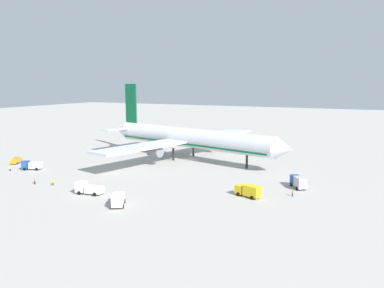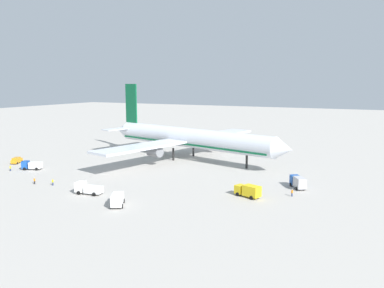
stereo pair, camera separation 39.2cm
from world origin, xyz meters
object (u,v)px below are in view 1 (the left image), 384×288
at_px(service_truck_1, 249,190).
at_px(ground_worker_4, 35,181).
at_px(service_van, 16,160).
at_px(traffic_cone_0, 203,141).
at_px(service_truck_2, 118,199).
at_px(ground_worker_3, 53,182).
at_px(ground_worker_1, 10,168).
at_px(service_truck_5, 298,182).
at_px(ground_worker_0, 293,193).
at_px(baggage_cart_1, 208,139).
at_px(service_truck_0, 32,165).
at_px(baggage_cart_0, 269,141).
at_px(airliner, 188,138).
at_px(traffic_cone_1, 283,147).
at_px(service_truck_4, 89,188).

xyz_separation_m(service_truck_1, ground_worker_4, (-53.56, -13.58, -0.72)).
xyz_separation_m(service_van, traffic_cone_0, (34.97, 70.18, -0.76)).
distance_m(service_truck_2, ground_worker_3, 26.09).
bearing_deg(service_van, ground_worker_1, -48.20).
xyz_separation_m(service_truck_5, ground_worker_1, (-80.96, -18.70, -0.86)).
xyz_separation_m(service_van, ground_worker_0, (89.02, 2.18, -0.18)).
height_order(service_van, ground_worker_3, service_van).
xyz_separation_m(service_truck_1, baggage_cart_1, (-44.26, 76.44, -0.73)).
bearing_deg(ground_worker_3, ground_worker_4, -167.83).
bearing_deg(service_truck_0, baggage_cart_0, 59.41).
height_order(baggage_cart_1, ground_worker_0, ground_worker_0).
distance_m(service_truck_2, baggage_cart_1, 97.57).
xyz_separation_m(service_truck_2, baggage_cart_0, (4.98, 101.92, -0.71)).
bearing_deg(service_truck_0, ground_worker_1, -134.78).
height_order(service_truck_0, baggage_cart_0, service_truck_0).
bearing_deg(baggage_cart_0, baggage_cart_1, -165.67).
height_order(service_truck_2, traffic_cone_0, service_truck_2).
xyz_separation_m(airliner, ground_worker_4, (-20.04, -48.38, -6.47)).
bearing_deg(service_truck_2, traffic_cone_1, 81.71).
relative_size(service_truck_1, baggage_cart_0, 2.37).
relative_size(service_van, traffic_cone_1, 9.06).
xyz_separation_m(traffic_cone_0, traffic_cone_1, (35.50, -0.19, 0.00)).
xyz_separation_m(ground_worker_0, ground_worker_3, (-57.21, -17.53, 0.01)).
bearing_deg(airliner, service_truck_0, -133.57).
xyz_separation_m(service_truck_2, baggage_cart_1, (-21.27, 95.22, -0.68)).
height_order(service_truck_0, baggage_cart_1, service_truck_0).
height_order(service_truck_5, service_van, service_truck_5).
distance_m(airliner, service_truck_2, 54.90).
height_order(baggage_cart_1, ground_worker_3, ground_worker_3).
height_order(service_truck_2, ground_worker_1, service_truck_2).
relative_size(ground_worker_1, traffic_cone_1, 2.92).
bearing_deg(ground_worker_1, ground_worker_0, 7.64).
relative_size(baggage_cart_1, traffic_cone_1, 5.73).
distance_m(service_truck_1, service_truck_2, 29.69).
xyz_separation_m(ground_worker_4, traffic_cone_0, (8.42, 86.67, -0.57)).
bearing_deg(traffic_cone_1, service_truck_5, -73.05).
xyz_separation_m(airliner, traffic_cone_0, (-11.62, 38.29, -7.04)).
bearing_deg(service_truck_4, baggage_cart_1, 95.95).
distance_m(service_truck_0, ground_worker_1, 6.06).
bearing_deg(service_truck_5, service_truck_4, -147.73).
xyz_separation_m(service_truck_0, ground_worker_0, (76.98, 6.62, -0.55)).
distance_m(service_truck_4, ground_worker_0, 47.89).
relative_size(airliner, service_truck_5, 12.25).
bearing_deg(ground_worker_4, airliner, 67.49).
bearing_deg(service_truck_5, service_truck_1, -123.85).
distance_m(service_truck_2, ground_worker_1, 51.01).
bearing_deg(baggage_cart_1, ground_worker_3, -92.60).
bearing_deg(baggage_cart_1, service_truck_1, -59.93).
bearing_deg(ground_worker_4, baggage_cart_1, 84.10).
bearing_deg(service_van, traffic_cone_0, 63.51).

